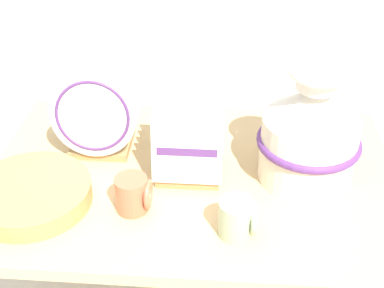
{
  "coord_description": "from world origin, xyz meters",
  "views": [
    {
      "loc": [
        0.09,
        -1.2,
        1.61
      ],
      "look_at": [
        0.0,
        0.0,
        0.77
      ],
      "focal_mm": 50.0,
      "sensor_mm": 36.0,
      "label": 1
    }
  ],
  "objects": [
    {
      "name": "dish_rack_square_plates",
      "position": [
        -0.01,
        0.02,
        0.75
      ],
      "size": [
        0.19,
        0.18,
        0.22
      ],
      "color": "tan",
      "rests_on": "display_table"
    },
    {
      "name": "dish_rack_round_plates",
      "position": [
        -0.29,
        0.12,
        0.78
      ],
      "size": [
        0.25,
        0.19,
        0.28
      ],
      "color": "tan",
      "rests_on": "display_table"
    },
    {
      "name": "mug_terracotta_glaze",
      "position": [
        -0.14,
        -0.15,
        0.71
      ],
      "size": [
        0.09,
        0.09,
        0.1
      ],
      "color": "#B76647",
      "rests_on": "display_table"
    },
    {
      "name": "mug_sage_glaze",
      "position": [
        0.13,
        -0.23,
        0.71
      ],
      "size": [
        0.09,
        0.09,
        0.1
      ],
      "color": "#9EB28E",
      "rests_on": "display_table"
    },
    {
      "name": "wicker_charger_stack",
      "position": [
        -0.42,
        -0.15,
        0.69
      ],
      "size": [
        0.32,
        0.32,
        0.05
      ],
      "color": "tan",
      "rests_on": "display_table"
    },
    {
      "name": "ceramic_vase",
      "position": [
        0.32,
        0.02,
        0.81
      ],
      "size": [
        0.29,
        0.29,
        0.35
      ],
      "color": "white",
      "rests_on": "display_table"
    },
    {
      "name": "display_table",
      "position": [
        0.0,
        0.0,
        0.58
      ],
      "size": [
        1.16,
        0.77,
        0.66
      ],
      "color": "tan",
      "rests_on": "ground_plane"
    }
  ]
}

